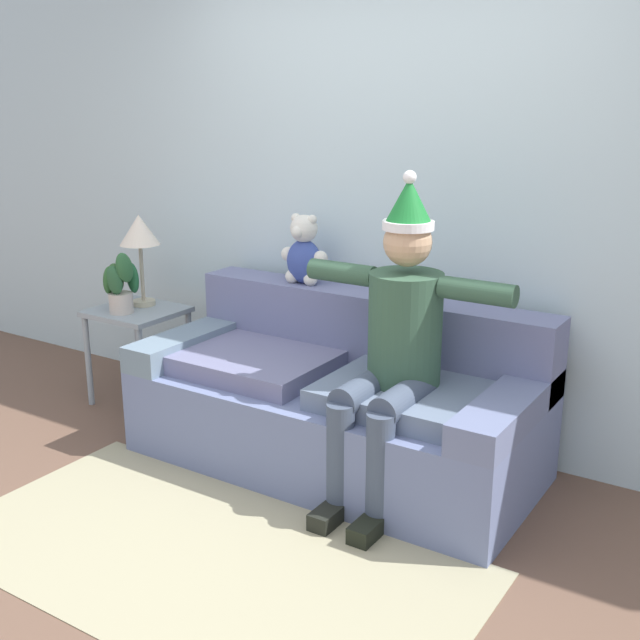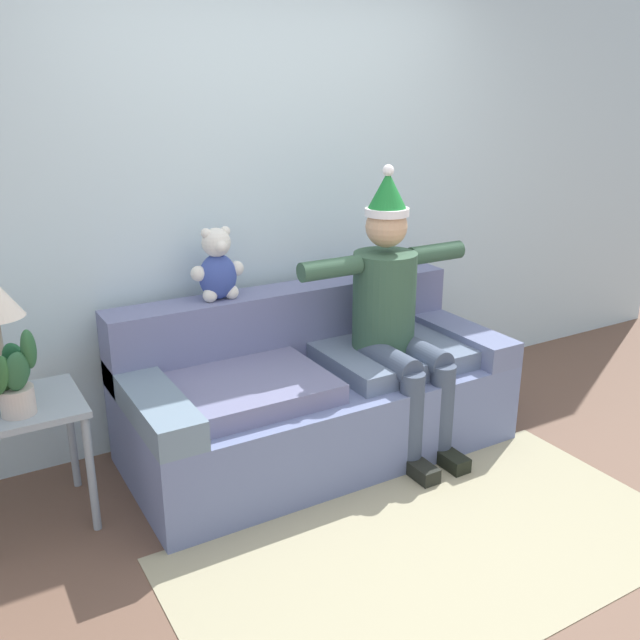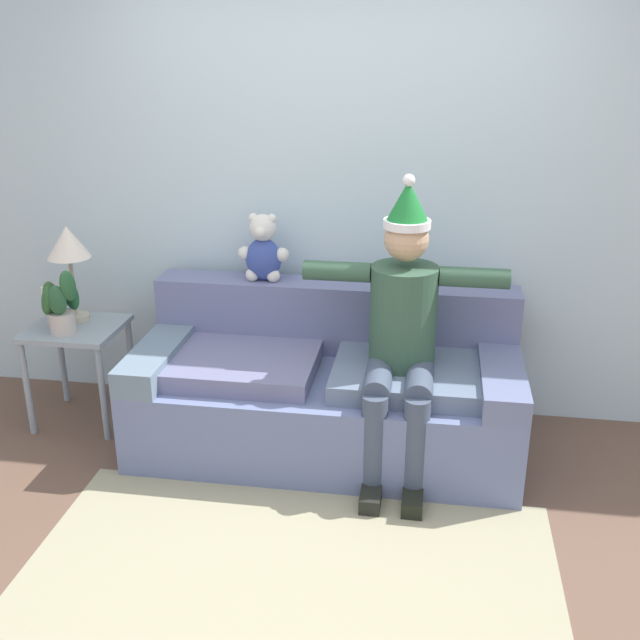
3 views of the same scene
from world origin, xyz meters
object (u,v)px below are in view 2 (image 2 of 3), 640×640
object	(u,v)px
teddy_bear	(218,267)
potted_plant	(14,377)
person_seated	(394,310)
couch	(314,391)
side_table	(23,424)

from	to	relation	value
teddy_bear	potted_plant	world-z (taller)	teddy_bear
person_seated	teddy_bear	bearing A→B (deg)	150.44
person_seated	potted_plant	bearing A→B (deg)	176.93
couch	potted_plant	distance (m)	1.53
person_seated	potted_plant	world-z (taller)	person_seated
person_seated	teddy_bear	xyz separation A→B (m)	(-0.80, 0.45, 0.24)
potted_plant	teddy_bear	bearing A→B (deg)	18.56
person_seated	potted_plant	xyz separation A→B (m)	(-1.86, 0.10, -0.01)
couch	person_seated	world-z (taller)	person_seated
side_table	potted_plant	distance (m)	0.29
teddy_bear	side_table	distance (m)	1.19
couch	teddy_bear	distance (m)	0.84
couch	person_seated	xyz separation A→B (m)	(0.40, -0.17, 0.44)
person_seated	side_table	distance (m)	1.88
couch	teddy_bear	world-z (taller)	teddy_bear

